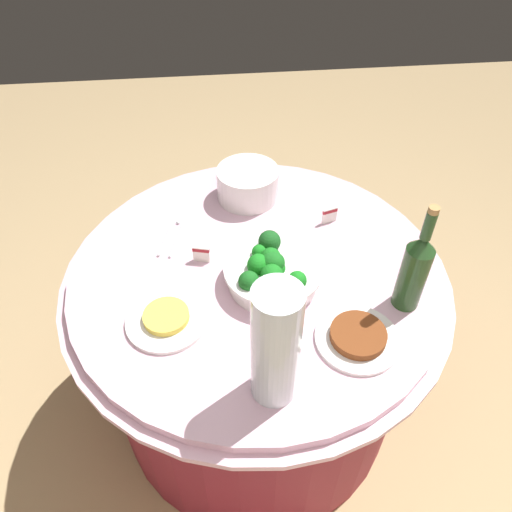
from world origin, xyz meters
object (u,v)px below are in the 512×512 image
Objects in this scene: wine_bottle at (415,270)px; food_plate_stir_fry at (358,337)px; label_placard_mid at (201,254)px; food_plate_fried_egg at (167,319)px; serving_tongs at (172,238)px; broccoli_bowl at (272,271)px; plate_stack at (248,184)px; decorative_fruit_vase at (277,350)px; label_placard_front at (330,215)px.

food_plate_stir_fry is (0.16, 0.11, -0.12)m from wine_bottle.
food_plate_stir_fry is 4.00× the size of label_placard_mid.
serving_tongs is at bearing -91.31° from food_plate_fried_egg.
label_placard_mid reaches higher than serving_tongs.
broccoli_bowl reaches higher than food_plate_fried_egg.
wine_bottle reaches higher than plate_stack.
wine_bottle reaches higher than label_placard_mid.
label_placard_mid is (0.16, -0.45, -0.12)m from decorative_fruit_vase.
broccoli_bowl is 5.09× the size of label_placard_front.
wine_bottle is 0.74m from serving_tongs.
plate_stack is at bearing -117.15° from food_plate_fried_egg.
broccoli_bowl is 1.33× the size of plate_stack.
wine_bottle is (-0.39, 0.52, 0.07)m from plate_stack.
plate_stack is 0.35m from label_placard_mid.
label_placard_front is at bearing -145.28° from food_plate_fried_egg.
broccoli_bowl is 0.82× the size of decorative_fruit_vase.
broccoli_bowl is 0.83× the size of wine_bottle.
plate_stack is (0.03, -0.41, 0.01)m from broccoli_bowl.
plate_stack is at bearing -143.84° from serving_tongs.
broccoli_bowl is 0.32m from food_plate_fried_egg.
food_plate_stir_fry is 4.00× the size of label_placard_front.
decorative_fruit_vase is at bearing 109.74° from label_placard_mid.
wine_bottle is at bearing -145.36° from food_plate_stir_fry.
broccoli_bowl is 1.27× the size of food_plate_fried_egg.
wine_bottle is 0.40m from label_placard_front.
serving_tongs is (0.65, -0.33, -0.12)m from wine_bottle.
broccoli_bowl is 5.09× the size of label_placard_mid.
label_placard_front and label_placard_mid have the same top height.
broccoli_bowl is 0.30m from food_plate_stir_fry.
label_placard_mid is (0.56, -0.22, -0.10)m from wine_bottle.
decorative_fruit_vase is at bearing 83.96° from broccoli_bowl.
food_plate_stir_fry is at bearing -153.59° from decorative_fruit_vase.
label_placard_mid reaches higher than food_plate_stir_fry.
food_plate_stir_fry is at bearing 137.27° from serving_tongs.
serving_tongs is (0.29, -0.22, -0.04)m from broccoli_bowl.
food_plate_fried_egg is at bearing 88.69° from serving_tongs.
food_plate_fried_egg is at bearing 34.72° from label_placard_front.
plate_stack reaches higher than food_plate_fried_egg.
food_plate_fried_egg is (0.26, -0.23, -0.14)m from decorative_fruit_vase.
plate_stack reaches higher than food_plate_stir_fry.
serving_tongs is 0.33m from food_plate_fried_egg.
broccoli_bowl is 0.33m from label_placard_front.
food_plate_fried_egg is (0.01, 0.33, 0.01)m from serving_tongs.
label_placard_front reaches higher than food_plate_stir_fry.
plate_stack reaches higher than label_placard_mid.
plate_stack is 0.30m from label_placard_front.
wine_bottle is at bearing 110.70° from label_placard_front.
decorative_fruit_vase is 0.49m from label_placard_mid.
food_plate_fried_egg is (0.27, 0.52, -0.04)m from plate_stack.
decorative_fruit_vase is (0.01, 0.75, 0.10)m from plate_stack.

